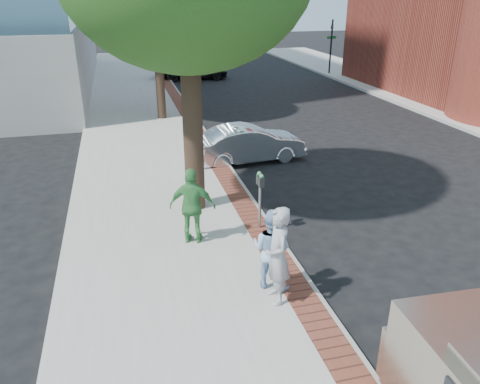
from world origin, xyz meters
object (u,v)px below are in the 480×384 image
object	(u,v)px
person_officer	(271,249)
sedan_silver	(249,144)
parking_meter	(260,189)
person_green	(192,206)
person_gray	(277,256)
bg_car	(191,67)

from	to	relation	value
person_officer	sedan_silver	xyz separation A→B (m)	(1.69, 7.72, -0.34)
parking_meter	person_officer	size ratio (longest dim) A/B	0.88
sedan_silver	person_officer	bearing A→B (deg)	162.14
sedan_silver	person_green	bearing A→B (deg)	146.95
person_gray	person_officer	bearing A→B (deg)	178.43
person_gray	sedan_silver	xyz separation A→B (m)	(1.74, 8.21, -0.47)
person_officer	sedan_silver	size ratio (longest dim) A/B	0.43
parking_meter	person_green	distance (m)	1.73
person_green	person_officer	bearing A→B (deg)	137.32
bg_car	parking_meter	bearing A→B (deg)	178.24
person_green	person_gray	bearing A→B (deg)	131.84
parking_meter	person_green	bearing A→B (deg)	-171.08
parking_meter	person_green	size ratio (longest dim) A/B	0.81
person_gray	sedan_silver	world-z (taller)	person_gray
parking_meter	sedan_silver	world-z (taller)	parking_meter
person_green	bg_car	xyz separation A→B (m)	(3.61, 22.90, -0.22)
person_officer	person_green	size ratio (longest dim) A/B	0.92
person_officer	bg_car	xyz separation A→B (m)	(2.41, 25.07, -0.15)
parking_meter	person_gray	xyz separation A→B (m)	(-0.55, -2.93, -0.08)
parking_meter	bg_car	xyz separation A→B (m)	(1.91, 22.63, -0.36)
parking_meter	person_officer	distance (m)	2.50
person_green	sedan_silver	world-z (taller)	person_green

